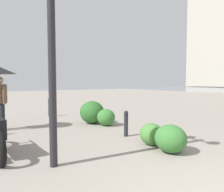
% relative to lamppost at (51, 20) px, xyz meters
% --- Properties ---
extents(building_highrise, '(15.83, 11.67, 37.28)m').
position_rel_lamppost_xyz_m(building_highrise, '(33.15, -64.45, 15.98)').
color(building_highrise, '#B2A899').
rests_on(building_highrise, ground).
extents(lamppost, '(0.98, 0.28, 3.99)m').
position_rel_lamppost_xyz_m(lamppost, '(0.00, 0.00, 0.00)').
color(lamppost, '#232328').
rests_on(lamppost, ground).
extents(pedestrian, '(1.00, 1.00, 2.03)m').
position_rel_lamppost_xyz_m(pedestrian, '(3.91, 0.33, -1.06)').
color(pedestrian, black).
rests_on(pedestrian, ground).
extents(bollard_near, '(0.13, 0.13, 0.74)m').
position_rel_lamppost_xyz_m(bollard_near, '(1.00, -2.49, -2.27)').
color(bollard_near, '#232328').
rests_on(bollard_near, ground).
extents(bollard_mid, '(0.13, 0.13, 0.83)m').
position_rel_lamppost_xyz_m(bollard_mid, '(5.76, -1.89, -2.23)').
color(bollard_mid, '#232328').
rests_on(bollard_mid, ground).
extents(shrub_low, '(0.69, 0.62, 0.59)m').
position_rel_lamppost_xyz_m(shrub_low, '(2.61, -2.85, -2.36)').
color(shrub_low, '#387533').
rests_on(shrub_low, ground).
extents(shrub_round, '(0.63, 0.57, 0.54)m').
position_rel_lamppost_xyz_m(shrub_round, '(-0.03, -2.48, -2.39)').
color(shrub_round, '#477F38').
rests_on(shrub_round, ground).
extents(shrub_wide, '(0.98, 0.89, 0.84)m').
position_rel_lamppost_xyz_m(shrub_wide, '(3.25, -2.65, -2.24)').
color(shrub_wide, '#2D6628').
rests_on(shrub_wide, ground).
extents(shrub_tall, '(0.73, 0.66, 0.62)m').
position_rel_lamppost_xyz_m(shrub_tall, '(-0.70, -2.40, -2.35)').
color(shrub_tall, '#387533').
rests_on(shrub_tall, ground).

